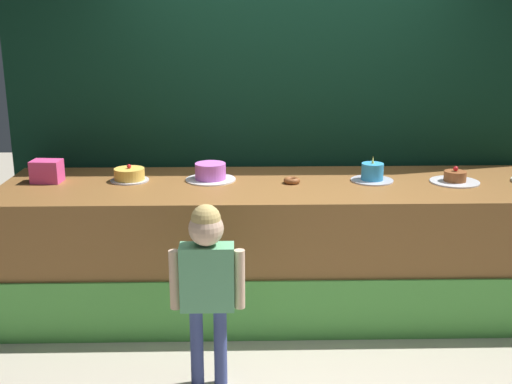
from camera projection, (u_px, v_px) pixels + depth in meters
ground_plane at (296, 339)px, 4.17m from camera, size 12.00×12.00×0.00m
stage_platform at (291, 246)px, 4.54m from camera, size 4.03×1.05×0.92m
curtain_backdrop at (287, 84)px, 4.84m from camera, size 4.24×0.08×3.09m
child_figure at (207, 271)px, 3.47m from camera, size 0.42×0.19×1.08m
pink_box at (47, 171)px, 4.44m from camera, size 0.21×0.16×0.16m
donut at (292, 180)px, 4.42m from camera, size 0.12×0.12×0.04m
cake_far_left at (129, 175)px, 4.48m from camera, size 0.27×0.27×0.12m
cake_left at (210, 173)px, 4.49m from camera, size 0.36×0.36×0.12m
cake_center at (372, 174)px, 4.47m from camera, size 0.30×0.30×0.18m
cake_right at (455, 178)px, 4.44m from camera, size 0.34×0.34×0.12m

